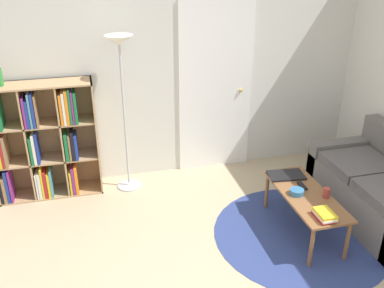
{
  "coord_description": "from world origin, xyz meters",
  "views": [
    {
      "loc": [
        -0.96,
        -2.19,
        2.56
      ],
      "look_at": [
        -0.06,
        1.33,
        0.85
      ],
      "focal_mm": 40.0,
      "sensor_mm": 36.0,
      "label": 1
    }
  ],
  "objects_px": {
    "bookshelf": "(40,141)",
    "coffee_table": "(305,198)",
    "floor_lamp": "(121,65)",
    "laptop": "(286,175)",
    "cup": "(326,193)",
    "bowl": "(297,192)"
  },
  "relations": [
    {
      "from": "bookshelf",
      "to": "bowl",
      "type": "height_order",
      "value": "bookshelf"
    },
    {
      "from": "coffee_table",
      "to": "bowl",
      "type": "bearing_deg",
      "value": 170.11
    },
    {
      "from": "coffee_table",
      "to": "cup",
      "type": "xyz_separation_m",
      "value": [
        0.15,
        -0.1,
        0.1
      ]
    },
    {
      "from": "bookshelf",
      "to": "cup",
      "type": "relative_size",
      "value": 13.5
    },
    {
      "from": "coffee_table",
      "to": "bowl",
      "type": "distance_m",
      "value": 0.12
    },
    {
      "from": "cup",
      "to": "floor_lamp",
      "type": "bearing_deg",
      "value": 140.87
    },
    {
      "from": "cup",
      "to": "bookshelf",
      "type": "bearing_deg",
      "value": 150.73
    },
    {
      "from": "floor_lamp",
      "to": "laptop",
      "type": "bearing_deg",
      "value": -31.25
    },
    {
      "from": "laptop",
      "to": "coffee_table",
      "type": "bearing_deg",
      "value": -84.94
    },
    {
      "from": "bowl",
      "to": "bookshelf",
      "type": "bearing_deg",
      "value": 150.34
    },
    {
      "from": "laptop",
      "to": "cup",
      "type": "bearing_deg",
      "value": -68.42
    },
    {
      "from": "bookshelf",
      "to": "coffee_table",
      "type": "xyz_separation_m",
      "value": [
        2.44,
        -1.35,
        -0.26
      ]
    },
    {
      "from": "bookshelf",
      "to": "laptop",
      "type": "xyz_separation_m",
      "value": [
        2.41,
        -0.99,
        -0.21
      ]
    },
    {
      "from": "floor_lamp",
      "to": "cup",
      "type": "height_order",
      "value": "floor_lamp"
    },
    {
      "from": "floor_lamp",
      "to": "laptop",
      "type": "distance_m",
      "value": 2.02
    },
    {
      "from": "floor_lamp",
      "to": "laptop",
      "type": "xyz_separation_m",
      "value": [
        1.5,
        -0.91,
        -1.0
      ]
    },
    {
      "from": "floor_lamp",
      "to": "bowl",
      "type": "relative_size",
      "value": 13.09
    },
    {
      "from": "laptop",
      "to": "cup",
      "type": "relative_size",
      "value": 4.04
    },
    {
      "from": "laptop",
      "to": "bowl",
      "type": "xyz_separation_m",
      "value": [
        -0.06,
        -0.34,
        0.02
      ]
    },
    {
      "from": "floor_lamp",
      "to": "bookshelf",
      "type": "bearing_deg",
      "value": 174.99
    },
    {
      "from": "bookshelf",
      "to": "cup",
      "type": "xyz_separation_m",
      "value": [
        2.59,
        -1.45,
        -0.17
      ]
    },
    {
      "from": "floor_lamp",
      "to": "coffee_table",
      "type": "relative_size",
      "value": 1.68
    }
  ]
}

